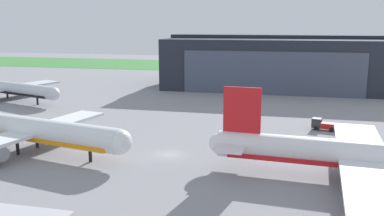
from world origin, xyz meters
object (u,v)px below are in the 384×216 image
Objects in this scene: maintenance_hangar at (274,62)px; pushback_tractor at (323,124)px; airliner_far_right at (4,88)px; airliner_near_left at (33,130)px; airliner_near_right at (371,157)px.

maintenance_hangar is 62.69m from pushback_tractor.
pushback_tractor is at bearing -9.92° from airliner_far_right.
pushback_tractor is at bearing -78.30° from maintenance_hangar.
pushback_tractor is at bearing 28.58° from airliner_near_left.
maintenance_hangar is at bearing 30.62° from airliner_far_right.
airliner_far_right is at bearing 131.89° from airliner_near_left.
maintenance_hangar reaches higher than airliner_far_right.
airliner_far_right is at bearing -149.38° from maintenance_hangar.
airliner_near_right is (93.22, -45.12, 0.23)m from airliner_far_right.
maintenance_hangar is 13.49× the size of pushback_tractor.
airliner_near_right is 29.90m from pushback_tractor.
airliner_far_right is 103.57m from airliner_near_right.
maintenance_hangar is 96.37m from airliner_near_left.
airliner_near_left is 57.60m from pushback_tractor.
airliner_near_left is 54.57m from airliner_near_right.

